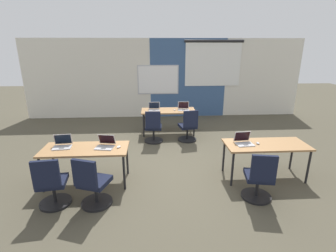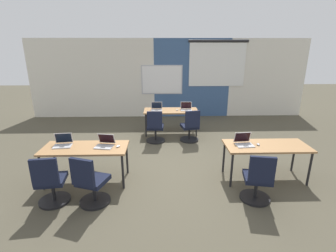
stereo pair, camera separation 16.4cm
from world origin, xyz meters
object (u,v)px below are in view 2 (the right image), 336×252
object	(u,v)px
desk_far_center	(171,112)
laptop_near_right_inner	(244,142)
mouse_near_left_inner	(118,146)
chair_near_left_inner	(91,185)
chair_far_left	(155,129)
mouse_far_right	(177,110)
desk_near_left	(85,150)
chair_near_right_inner	(258,182)
chair_near_left_end	(51,184)
laptop_near_left_inner	(105,144)
laptop_near_left_end	(63,143)
desk_near_right	(266,148)
laptop_far_left	(157,108)
laptop_far_right	(186,108)
mouse_near_right_inner	(258,144)
chair_far_right	(190,128)

from	to	relation	value
desk_far_center	laptop_near_right_inner	xyz separation A→B (m)	(1.31, -2.77, 0.11)
mouse_near_left_inner	chair_near_left_inner	size ratio (longest dim) A/B	0.12
chair_near_left_inner	chair_far_left	size ratio (longest dim) A/B	1.00
mouse_far_right	desk_near_left	bearing A→B (deg)	-125.12
chair_near_right_inner	chair_near_left_end	bearing A→B (deg)	9.77
laptop_near_left_inner	chair_far_left	bearing A→B (deg)	75.30
chair_near_left_inner	laptop_near_right_inner	xyz separation A→B (m)	(2.77, 0.82, 0.39)
laptop_near_left_end	laptop_near_right_inner	world-z (taller)	laptop_near_left_end
laptop_near_right_inner	mouse_far_right	bearing A→B (deg)	107.41
laptop_near_left_inner	chair_near_right_inner	world-z (taller)	laptop_near_left_inner
desk_near_right	laptop_far_left	bearing A→B (deg)	127.58
laptop_far_right	laptop_near_right_inner	bearing A→B (deg)	-69.60
desk_near_right	chair_near_left_inner	size ratio (longest dim) A/B	1.74
desk_near_left	chair_far_left	bearing A→B (deg)	57.79
desk_far_center	mouse_near_right_inner	distance (m)	3.21
desk_far_center	chair_near_right_inner	size ratio (longest dim) A/B	1.74
chair_far_left	laptop_far_right	xyz separation A→B (m)	(0.91, 0.75, 0.39)
laptop_near_left_end	chair_near_left_end	distance (m)	0.93
desk_near_right	mouse_near_left_inner	bearing A→B (deg)	-179.65
chair_near_left_inner	desk_near_left	bearing A→B (deg)	-50.76
mouse_far_right	chair_far_left	bearing A→B (deg)	-132.62
mouse_near_left_inner	chair_near_right_inner	distance (m)	2.58
desk_near_right	chair_near_left_inner	xyz separation A→B (m)	(-3.21, -0.79, -0.28)
desk_near_left	laptop_near_left_inner	world-z (taller)	laptop_near_left_inner
laptop_near_right_inner	chair_near_right_inner	size ratio (longest dim) A/B	0.39
chair_near_right_inner	chair_far_right	distance (m)	2.98
mouse_far_right	desk_far_center	bearing A→B (deg)	163.27
mouse_far_right	laptop_far_left	bearing A→B (deg)	172.43
laptop_near_left_end	laptop_far_right	world-z (taller)	laptop_far_right
desk_near_left	laptop_far_left	size ratio (longest dim) A/B	4.78
chair_far_left	chair_far_right	distance (m)	0.96
mouse_near_left_inner	laptop_far_left	xyz separation A→B (m)	(0.69, 2.84, 0.03)
desk_near_left	mouse_near_left_inner	bearing A→B (deg)	-1.58
chair_near_left_inner	chair_far_left	bearing A→B (deg)	-90.16
desk_near_left	chair_near_left_end	xyz separation A→B (m)	(-0.38, -0.76, -0.28)
chair_far_left	mouse_far_right	size ratio (longest dim) A/B	8.37
laptop_near_right_inner	mouse_near_right_inner	size ratio (longest dim) A/B	3.37
chair_far_left	chair_far_right	bearing A→B (deg)	-175.39
desk_far_center	chair_near_left_end	world-z (taller)	chair_near_left_end
laptop_near_left_inner	mouse_near_right_inner	distance (m)	2.96
chair_near_left_inner	chair_far_right	bearing A→B (deg)	-105.08
laptop_far_left	laptop_near_right_inner	bearing A→B (deg)	-57.25
chair_near_left_end	chair_far_right	xyz separation A→B (m)	(2.64, 2.84, 0.00)
chair_near_left_inner	chair_near_left_end	size ratio (longest dim) A/B	1.00
mouse_near_left_inner	laptop_far_left	size ratio (longest dim) A/B	0.34
laptop_near_left_inner	laptop_far_right	size ratio (longest dim) A/B	1.09
chair_far_left	mouse_near_right_inner	xyz separation A→B (m)	(2.04, -2.05, 0.36)
desk_near_left	mouse_near_right_inner	size ratio (longest dim) A/B	15.23
desk_far_center	laptop_far_left	world-z (taller)	laptop_far_left
chair_far_right	laptop_far_left	bearing A→B (deg)	-49.80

